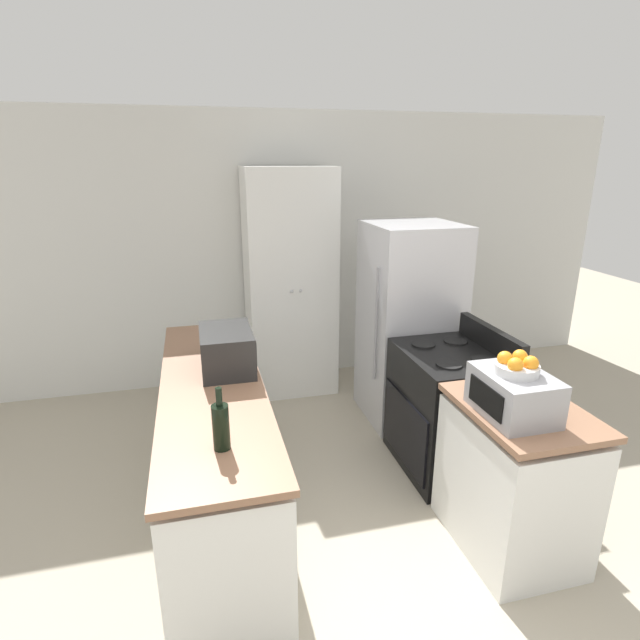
% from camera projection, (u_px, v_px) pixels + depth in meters
% --- Properties ---
extents(wall_back, '(7.00, 0.06, 2.60)m').
position_uv_depth(wall_back, '(283.00, 251.00, 4.90)').
color(wall_back, silver).
rests_on(wall_back, ground_plane).
extents(counter_left, '(0.60, 2.26, 0.89)m').
position_uv_depth(counter_left, '(216.00, 449.00, 3.13)').
color(counter_left, silver).
rests_on(counter_left, ground_plane).
extents(counter_right, '(0.60, 0.79, 0.89)m').
position_uv_depth(counter_right, '(513.00, 480.00, 2.83)').
color(counter_right, silver).
rests_on(counter_right, ground_plane).
extents(pantry_cabinet, '(0.80, 0.59, 2.11)m').
position_uv_depth(pantry_cabinet, '(290.00, 283.00, 4.67)').
color(pantry_cabinet, silver).
rests_on(pantry_cabinet, ground_plane).
extents(stove, '(0.66, 0.80, 1.05)m').
position_uv_depth(stove, '(448.00, 409.00, 3.58)').
color(stove, black).
rests_on(stove, ground_plane).
extents(refrigerator, '(0.73, 0.73, 1.68)m').
position_uv_depth(refrigerator, '(409.00, 324.00, 4.21)').
color(refrigerator, '#B7B7BC').
rests_on(refrigerator, ground_plane).
extents(microwave, '(0.33, 0.47, 0.26)m').
position_uv_depth(microwave, '(227.00, 350.00, 3.14)').
color(microwave, black).
rests_on(microwave, counter_left).
extents(wine_bottle, '(0.08, 0.08, 0.31)m').
position_uv_depth(wine_bottle, '(221.00, 426.00, 2.27)').
color(wine_bottle, black).
rests_on(wine_bottle, counter_left).
extents(toaster_oven, '(0.33, 0.42, 0.23)m').
position_uv_depth(toaster_oven, '(513.00, 394.00, 2.58)').
color(toaster_oven, '#939399').
rests_on(toaster_oven, counter_right).
extents(fruit_bowl, '(0.22, 0.22, 0.11)m').
position_uv_depth(fruit_bowl, '(517.00, 365.00, 2.53)').
color(fruit_bowl, silver).
rests_on(fruit_bowl, toaster_oven).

